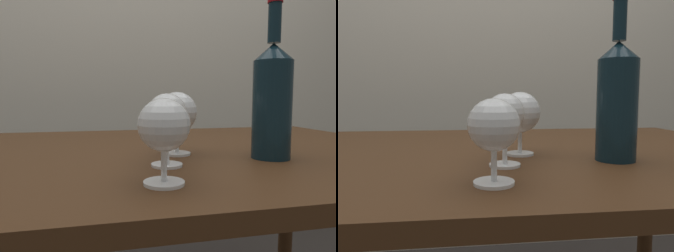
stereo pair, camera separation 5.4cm
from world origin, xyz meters
The scene contains 6 objects.
back_wall centered at (0.00, 0.97, 1.30)m, with size 5.00×0.08×2.60m, color beige.
dining_table centered at (0.00, 0.00, 0.64)m, with size 1.40×0.86×0.73m.
wine_glass_merlot centered at (-0.03, -0.31, 0.81)m, with size 0.08×0.08×0.13m.
wine_glass_white centered at (0.00, -0.20, 0.82)m, with size 0.07×0.07×0.13m.
wine_glass_amber centered at (0.05, -0.09, 0.82)m, with size 0.09×0.09×0.14m.
wine_bottle centered at (0.23, -0.17, 0.85)m, with size 0.08×0.08×0.32m.
Camera 2 is at (-0.06, -0.73, 0.86)m, focal length 32.15 mm.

